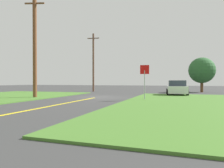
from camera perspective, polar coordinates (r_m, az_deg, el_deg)
ground_plane at (r=19.76m, az=-3.80°, el=-3.66°), size 120.00×120.00×0.00m
grass_verge_right at (r=14.48m, az=26.80°, el=-5.16°), size 12.00×20.00×0.08m
lane_stripe_center at (r=12.74m, az=-17.54°, el=-6.06°), size 0.20×14.00×0.01m
stop_sign at (r=16.52m, az=9.13°, el=2.32°), size 0.72×0.12×2.82m
car_on_crossroad at (r=23.48m, az=17.69°, el=-1.04°), size 2.42×4.42×1.62m
utility_pole_near at (r=20.06m, az=-20.85°, el=10.00°), size 1.76×0.60×9.35m
utility_pole_mid at (r=30.71m, az=-5.25°, el=6.25°), size 1.80×0.39×8.68m
oak_tree_left at (r=31.24m, az=23.89°, el=3.51°), size 3.61×3.61×4.89m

